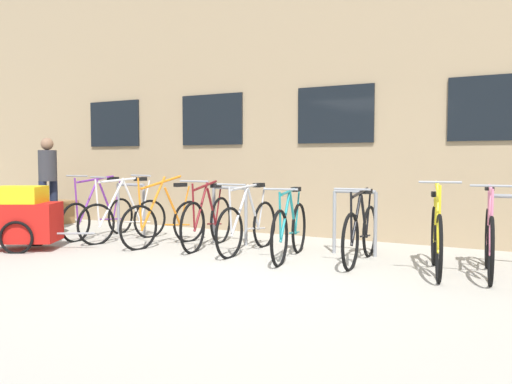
{
  "coord_description": "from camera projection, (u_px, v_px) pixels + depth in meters",
  "views": [
    {
      "loc": [
        3.03,
        -5.06,
        1.32
      ],
      "look_at": [
        -0.61,
        1.6,
        0.84
      ],
      "focal_mm": 37.18,
      "sensor_mm": 36.0,
      "label": 1
    }
  ],
  "objects": [
    {
      "name": "bicycle_white",
      "position": [
        124.0,
        218.0,
        8.49
      ],
      "size": [
        0.54,
        1.62,
        1.07
      ],
      "color": "black",
      "rests_on": "ground"
    },
    {
      "name": "bicycle_silver",
      "position": [
        248.0,
        225.0,
        7.47
      ],
      "size": [
        0.44,
        1.73,
        1.01
      ],
      "color": "black",
      "rests_on": "ground"
    },
    {
      "name": "bicycle_orange",
      "position": [
        165.0,
        221.0,
        8.03
      ],
      "size": [
        0.49,
        1.64,
        1.11
      ],
      "color": "black",
      "rests_on": "ground"
    },
    {
      "name": "person_by_bench",
      "position": [
        48.0,
        178.0,
        9.54
      ],
      "size": [
        0.32,
        0.36,
        1.69
      ],
      "color": "#1E2338",
      "rests_on": "ground"
    },
    {
      "name": "bicycle_maroon",
      "position": [
        208.0,
        221.0,
        7.85
      ],
      "size": [
        0.44,
        1.68,
        1.04
      ],
      "color": "black",
      "rests_on": "ground"
    },
    {
      "name": "wooden_bench",
      "position": [
        46.0,
        206.0,
        11.03
      ],
      "size": [
        1.53,
        0.4,
        0.47
      ],
      "color": "olive",
      "rests_on": "ground"
    },
    {
      "name": "bicycle_pink",
      "position": [
        489.0,
        240.0,
        5.98
      ],
      "size": [
        0.44,
        1.71,
        1.07
      ],
      "color": "black",
      "rests_on": "ground"
    },
    {
      "name": "bike_trailer",
      "position": [
        24.0,
        217.0,
        7.67
      ],
      "size": [
        1.41,
        1.0,
        0.94
      ],
      "color": "red",
      "rests_on": "ground"
    },
    {
      "name": "bicycle_black",
      "position": [
        361.0,
        233.0,
        6.71
      ],
      "size": [
        0.44,
        1.69,
        0.99
      ],
      "color": "black",
      "rests_on": "ground"
    },
    {
      "name": "bicycle_purple",
      "position": [
        99.0,
        215.0,
        8.88
      ],
      "size": [
        0.44,
        1.71,
        1.08
      ],
      "color": "black",
      "rests_on": "ground"
    },
    {
      "name": "bike_rack",
      "position": [
        288.0,
        212.0,
        7.71
      ],
      "size": [
        6.63,
        0.05,
        0.9
      ],
      "color": "gray",
      "rests_on": "ground"
    },
    {
      "name": "backpack",
      "position": [
        56.0,
        220.0,
        9.47
      ],
      "size": [
        0.34,
        0.31,
        0.44
      ],
      "primitive_type": "cube",
      "rotation": [
        0.0,
        0.0,
        -0.49
      ],
      "color": "#1E4C1E",
      "rests_on": "ground"
    },
    {
      "name": "bicycle_teal",
      "position": [
        290.0,
        230.0,
        6.97
      ],
      "size": [
        0.47,
        1.7,
        0.98
      ],
      "color": "black",
      "rests_on": "ground"
    },
    {
      "name": "storefront_building",
      "position": [
        391.0,
        90.0,
        11.69
      ],
      "size": [
        28.0,
        7.11,
        5.67
      ],
      "color": "tan",
      "rests_on": "ground"
    },
    {
      "name": "bicycle_yellow",
      "position": [
        436.0,
        238.0,
        6.14
      ],
      "size": [
        0.53,
        1.71,
        1.1
      ],
      "color": "black",
      "rests_on": "ground"
    },
    {
      "name": "ground_plane",
      "position": [
        235.0,
        276.0,
        5.96
      ],
      "size": [
        42.0,
        42.0,
        0.0
      ],
      "primitive_type": "plane",
      "color": "#B2ADA0"
    }
  ]
}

